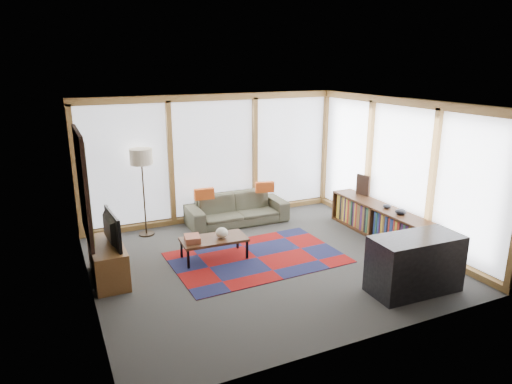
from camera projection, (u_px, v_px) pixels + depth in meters
name	position (u px, v px, depth m)	size (l,w,h in m)	color
ground	(266.00, 261.00, 7.62)	(5.50, 5.50, 0.00)	#30302E
room_envelope	(278.00, 162.00, 7.88)	(5.52, 5.02, 2.62)	#3F342D
rug	(257.00, 258.00, 7.74)	(2.82, 1.81, 0.01)	maroon
sofa	(237.00, 209.00, 9.35)	(2.05, 0.80, 0.60)	#3F402F
pillow_left	(204.00, 194.00, 8.96)	(0.39, 0.12, 0.22)	#B74B19
pillow_right	(265.00, 187.00, 9.45)	(0.39, 0.12, 0.21)	#B74B19
floor_lamp	(144.00, 193.00, 8.56)	(0.42, 0.42, 1.68)	#33271A
coffee_table	(214.00, 248.00, 7.68)	(1.09, 0.55, 0.36)	#351B12
book_stack	(192.00, 239.00, 7.47)	(0.24, 0.30, 0.10)	brown
vase	(222.00, 233.00, 7.62)	(0.21, 0.21, 0.18)	beige
bookshelf	(379.00, 221.00, 8.62)	(0.45, 2.46, 0.61)	#351B12
bowl_a	(401.00, 212.00, 8.04)	(0.20, 0.20, 0.10)	black
bowl_b	(387.00, 206.00, 8.37)	(0.15, 0.15, 0.08)	black
shelf_picture	(363.00, 185.00, 9.17)	(0.04, 0.31, 0.41)	black
tv_console	(108.00, 262.00, 6.91)	(0.47, 1.14, 0.57)	brown
television	(107.00, 229.00, 6.74)	(0.88, 0.12, 0.51)	black
bar_counter	(415.00, 264.00, 6.54)	(1.32, 0.62, 0.84)	black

